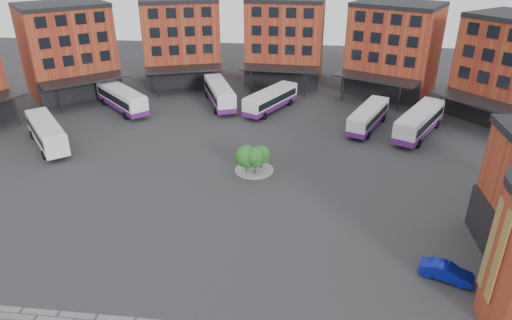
# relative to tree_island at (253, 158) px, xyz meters

# --- Properties ---
(ground) EXTENTS (160.00, 160.00, 0.00)m
(ground) POSITION_rel_tree_island_xyz_m (-1.89, -11.56, -1.83)
(ground) COLOR #28282B
(ground) RESTS_ON ground
(main_building) EXTENTS (94.14, 42.48, 14.60)m
(main_building) POSITION_rel_tree_island_xyz_m (-6.66, 26.69, 5.40)
(main_building) COLOR #963F20
(main_building) RESTS_ON ground
(tree_island) EXTENTS (4.40, 4.40, 3.28)m
(tree_island) POSITION_rel_tree_island_xyz_m (0.00, 0.00, 0.00)
(tree_island) COLOR gray
(tree_island) RESTS_ON ground
(bus_a) EXTENTS (9.62, 10.65, 3.31)m
(bus_a) POSITION_rel_tree_island_xyz_m (-26.53, 4.28, 0.14)
(bus_a) COLOR white
(bus_a) RESTS_ON ground
(bus_b) EXTENTS (10.72, 10.55, 3.45)m
(bus_b) POSITION_rel_tree_island_xyz_m (-22.14, 18.02, 0.04)
(bus_b) COLOR white
(bus_b) RESTS_ON ground
(bus_c) EXTENTS (7.11, 12.43, 3.45)m
(bus_c) POSITION_rel_tree_island_xyz_m (-7.91, 22.10, 0.04)
(bus_c) COLOR white
(bus_c) RESTS_ON ground
(bus_d) EXTENTS (7.63, 11.33, 3.22)m
(bus_d) POSITION_rel_tree_island_xyz_m (0.29, 20.48, -0.09)
(bus_d) COLOR white
(bus_d) RESTS_ON ground
(bus_e) EXTENTS (6.70, 11.16, 3.11)m
(bus_e) POSITION_rel_tree_island_xyz_m (14.16, 14.87, -0.14)
(bus_e) COLOR white
(bus_e) RESTS_ON ground
(bus_f) EXTENTS (8.58, 12.33, 3.52)m
(bus_f) POSITION_rel_tree_island_xyz_m (20.60, 13.18, 0.08)
(bus_f) COLOR silver
(bus_f) RESTS_ON ground
(blue_car) EXTENTS (4.23, 2.79, 1.32)m
(blue_car) POSITION_rel_tree_island_xyz_m (16.97, -15.97, -1.17)
(blue_car) COLOR #0B1895
(blue_car) RESTS_ON ground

